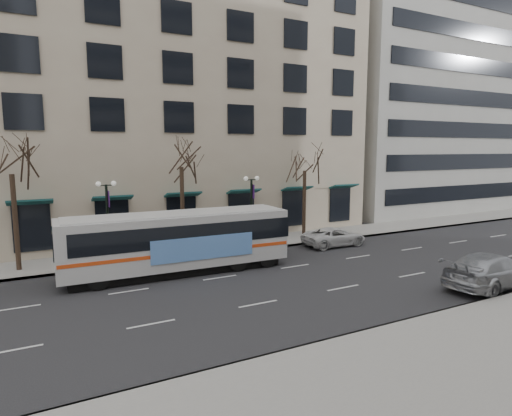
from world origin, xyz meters
TOP-DOWN VIEW (x-y plane):
  - ground at (0.00, 0.00)m, footprint 160.00×160.00m
  - sidewalk_far at (5.00, 9.00)m, footprint 80.00×4.00m
  - building_hotel at (-2.00, 21.00)m, footprint 40.00×20.00m
  - building_office at (32.00, 21.00)m, footprint 25.00×20.00m
  - tree_far_left at (-10.00, 8.80)m, footprint 3.60×3.60m
  - tree_far_mid at (0.00, 8.80)m, footprint 3.60×3.60m
  - tree_far_right at (10.00, 8.80)m, footprint 3.60×3.60m
  - lamp_post_left at (-4.99, 8.20)m, footprint 1.22×0.45m
  - lamp_post_right at (5.01, 8.20)m, footprint 1.22×0.45m
  - city_bus at (-1.66, 4.31)m, footprint 13.12×3.21m
  - silver_car at (11.94, -5.70)m, footprint 6.37×3.11m
  - white_pickup at (10.66, 5.74)m, footprint 4.90×2.26m

SIDE VIEW (x-z plane):
  - ground at x=0.00m, z-range 0.00..0.00m
  - sidewalk_far at x=5.00m, z-range 0.00..0.15m
  - white_pickup at x=10.66m, z-range 0.00..1.36m
  - silver_car at x=11.94m, z-range 0.00..1.79m
  - city_bus at x=-1.66m, z-range 0.16..3.70m
  - lamp_post_left at x=-4.99m, z-range 0.34..5.55m
  - lamp_post_right at x=5.01m, z-range 0.34..5.55m
  - tree_far_right at x=10.00m, z-range 2.39..10.45m
  - tree_far_left at x=-10.00m, z-range 2.53..10.87m
  - tree_far_mid at x=0.00m, z-range 2.63..11.18m
  - building_hotel at x=-2.00m, z-range 0.00..24.00m
  - building_office at x=32.00m, z-range 0.00..35.00m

